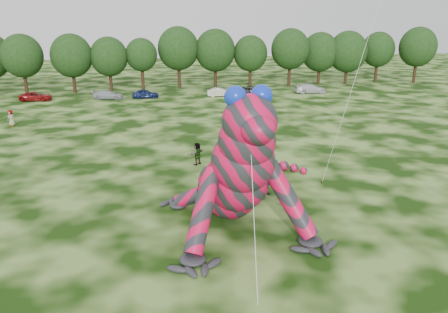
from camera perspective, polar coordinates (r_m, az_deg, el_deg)
ground at (r=22.13m, az=-10.94°, el=-14.92°), size 240.00×240.00×0.00m
inflatable_gecko at (r=26.59m, az=0.08°, el=1.36°), size 16.24×18.70×8.67m
tree_6 at (r=77.86m, az=-24.76°, el=10.88°), size 6.52×5.86×9.49m
tree_7 at (r=76.58m, az=-19.21°, el=11.41°), size 6.68×6.01×9.48m
tree_8 at (r=76.20m, az=-14.73°, el=11.57°), size 6.14×5.53×8.94m
tree_9 at (r=76.43m, az=-10.68°, el=11.75°), size 5.27×4.74×8.68m
tree_10 at (r=77.87m, az=-5.95°, el=12.74°), size 7.09×6.38×10.50m
tree_11 at (r=78.33m, az=-1.15°, el=12.69°), size 7.01×6.31×10.07m
tree_12 at (r=79.23m, az=3.46°, el=12.33°), size 5.99×5.39×8.97m
tree_13 at (r=80.65m, az=8.61°, el=12.67°), size 6.83×6.15×10.13m
tree_14 at (r=84.45m, az=12.39°, el=12.43°), size 6.82×6.14×9.40m
tree_15 at (r=85.67m, az=15.80°, el=12.33°), size 7.17×6.45×9.63m
tree_16 at (r=90.37m, az=19.40°, el=12.17°), size 6.26×5.63×9.37m
tree_17 at (r=91.49m, az=23.89°, el=12.02°), size 6.98×6.28×10.30m
car_2 at (r=71.25m, az=-23.35°, el=7.22°), size 4.92×2.71×1.30m
car_3 at (r=69.19m, az=-14.91°, el=7.80°), size 4.83×2.68×1.32m
car_4 at (r=68.72m, az=-10.23°, el=8.08°), size 4.10×1.72×1.39m
car_5 at (r=69.14m, az=-0.51°, el=8.39°), size 4.15×1.62×1.35m
car_6 at (r=70.81m, az=3.76°, el=8.58°), size 5.20×3.13×1.35m
car_7 at (r=73.71m, az=11.18°, el=8.71°), size 5.27×2.27×1.51m
spectator_4 at (r=55.47m, az=-26.06°, el=4.55°), size 1.08×0.98×1.85m
spectator_5 at (r=36.60m, az=-3.51°, el=0.37°), size 1.70×1.56×1.89m
spectator_3 at (r=49.24m, az=1.48°, el=4.76°), size 0.95×0.40×1.62m
spectator_2 at (r=49.55m, az=5.27°, el=4.90°), size 1.23×0.75×1.85m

